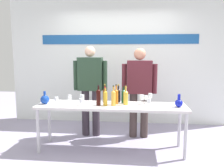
# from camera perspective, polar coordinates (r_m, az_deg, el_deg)

# --- Properties ---
(ground_plane) EXTENTS (10.00, 10.00, 0.00)m
(ground_plane) POSITION_cam_1_polar(r_m,az_deg,el_deg) (3.85, -0.23, -16.12)
(ground_plane) COLOR #9F97B1
(back_wall) EXTENTS (4.83, 0.11, 3.00)m
(back_wall) POSITION_cam_1_polar(r_m,az_deg,el_deg) (5.04, 1.59, 7.18)
(back_wall) COLOR white
(back_wall) RESTS_ON ground
(display_table) EXTENTS (2.36, 0.57, 0.75)m
(display_table) POSITION_cam_1_polar(r_m,az_deg,el_deg) (3.63, -0.24, -6.21)
(display_table) COLOR silver
(display_table) RESTS_ON ground
(decanter_blue_left) EXTENTS (0.14, 0.14, 0.21)m
(decanter_blue_left) POSITION_cam_1_polar(r_m,az_deg,el_deg) (3.81, -16.51, -3.73)
(decanter_blue_left) COLOR #143A9D
(decanter_blue_left) RESTS_ON display_table
(decanter_blue_right) EXTENTS (0.12, 0.12, 0.20)m
(decanter_blue_right) POSITION_cam_1_polar(r_m,az_deg,el_deg) (3.60, 16.43, -4.53)
(decanter_blue_right) COLOR #111CB5
(decanter_blue_right) RESTS_ON display_table
(presenter_left) EXTENTS (0.64, 0.22, 1.68)m
(presenter_left) POSITION_cam_1_polar(r_m,az_deg,el_deg) (4.24, -5.45, -0.23)
(presenter_left) COLOR #332B34
(presenter_left) RESTS_ON ground
(presenter_right) EXTENTS (0.64, 0.22, 1.65)m
(presenter_right) POSITION_cam_1_polar(r_m,az_deg,el_deg) (4.17, 6.86, -0.68)
(presenter_right) COLOR #3F322F
(presenter_right) RESTS_ON ground
(wine_bottle_0) EXTENTS (0.06, 0.06, 0.30)m
(wine_bottle_0) POSITION_cam_1_polar(r_m,az_deg,el_deg) (3.80, -1.83, -2.66)
(wine_bottle_0) COLOR #4F2A0D
(wine_bottle_0) RESTS_ON display_table
(wine_bottle_1) EXTENTS (0.07, 0.07, 0.32)m
(wine_bottle_1) POSITION_cam_1_polar(r_m,az_deg,el_deg) (3.55, -3.43, -3.21)
(wine_bottle_1) COLOR black
(wine_bottle_1) RESTS_ON display_table
(wine_bottle_2) EXTENTS (0.07, 0.07, 0.28)m
(wine_bottle_2) POSITION_cam_1_polar(r_m,az_deg,el_deg) (3.70, 2.92, -2.96)
(wine_bottle_2) COLOR #123E25
(wine_bottle_2) RESTS_ON display_table
(wine_bottle_3) EXTENTS (0.07, 0.07, 0.32)m
(wine_bottle_3) POSITION_cam_1_polar(r_m,az_deg,el_deg) (3.64, 1.06, -3.02)
(wine_bottle_3) COLOR orange
(wine_bottle_3) RESTS_ON display_table
(wine_bottle_4) EXTENTS (0.07, 0.07, 0.30)m
(wine_bottle_4) POSITION_cam_1_polar(r_m,az_deg,el_deg) (3.59, 3.47, -3.29)
(wine_bottle_4) COLOR gold
(wine_bottle_4) RESTS_ON display_table
(wine_bottle_5) EXTENTS (0.07, 0.07, 0.32)m
(wine_bottle_5) POSITION_cam_1_polar(r_m,az_deg,el_deg) (3.53, 0.36, -3.36)
(wine_bottle_5) COLOR gold
(wine_bottle_5) RESTS_ON display_table
(wine_bottle_6) EXTENTS (0.07, 0.07, 0.29)m
(wine_bottle_6) POSITION_cam_1_polar(r_m,az_deg,el_deg) (3.55, -1.70, -3.41)
(wine_bottle_6) COLOR gold
(wine_bottle_6) RESTS_ON display_table
(wine_bottle_7) EXTENTS (0.07, 0.07, 0.30)m
(wine_bottle_7) POSITION_cam_1_polar(r_m,az_deg,el_deg) (3.78, 1.61, -2.75)
(wine_bottle_7) COLOR black
(wine_bottle_7) RESTS_ON display_table
(wine_glass_left_0) EXTENTS (0.06, 0.06, 0.14)m
(wine_glass_left_0) POSITION_cam_1_polar(r_m,az_deg,el_deg) (3.75, -10.60, -3.35)
(wine_glass_left_0) COLOR white
(wine_glass_left_0) RESTS_ON display_table
(wine_glass_left_1) EXTENTS (0.06, 0.06, 0.13)m
(wine_glass_left_1) POSITION_cam_1_polar(r_m,az_deg,el_deg) (3.48, -7.77, -4.23)
(wine_glass_left_1) COLOR white
(wine_glass_left_1) RESTS_ON display_table
(wine_glass_left_2) EXTENTS (0.07, 0.07, 0.17)m
(wine_glass_left_2) POSITION_cam_1_polar(r_m,az_deg,el_deg) (3.58, -7.53, -3.41)
(wine_glass_left_2) COLOR white
(wine_glass_left_2) RESTS_ON display_table
(wine_glass_left_3) EXTENTS (0.06, 0.06, 0.14)m
(wine_glass_left_3) POSITION_cam_1_polar(r_m,az_deg,el_deg) (3.64, -13.78, -3.81)
(wine_glass_left_3) COLOR white
(wine_glass_left_3) RESTS_ON display_table
(wine_glass_right_0) EXTENTS (0.07, 0.07, 0.15)m
(wine_glass_right_0) POSITION_cam_1_polar(r_m,az_deg,el_deg) (3.81, 9.56, -2.92)
(wine_glass_right_0) COLOR white
(wine_glass_right_0) RESTS_ON display_table
(wine_glass_right_1) EXTENTS (0.06, 0.06, 0.16)m
(wine_glass_right_1) POSITION_cam_1_polar(r_m,az_deg,el_deg) (3.62, 7.47, -3.38)
(wine_glass_right_1) COLOR white
(wine_glass_right_1) RESTS_ON display_table
(wine_glass_right_2) EXTENTS (0.07, 0.07, 0.14)m
(wine_glass_right_2) POSITION_cam_1_polar(r_m,az_deg,el_deg) (3.70, 8.55, -3.43)
(wine_glass_right_2) COLOR white
(wine_glass_right_2) RESTS_ON display_table
(wine_glass_right_3) EXTENTS (0.06, 0.06, 0.14)m
(wine_glass_right_3) POSITION_cam_1_polar(r_m,az_deg,el_deg) (3.42, 9.24, -4.34)
(wine_glass_right_3) COLOR white
(wine_glass_right_3) RESTS_ON display_table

